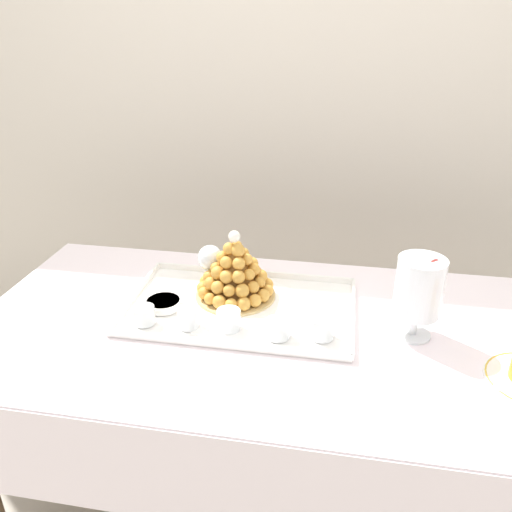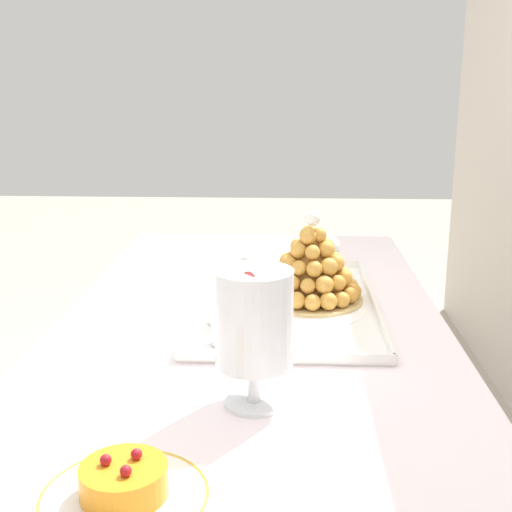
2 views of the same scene
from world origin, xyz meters
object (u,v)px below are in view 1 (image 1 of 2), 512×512
object	(u,v)px
dessert_cup_centre	(229,320)
creme_brulee_ramekin	(163,303)
dessert_cup_left	(144,316)
dessert_cup_mid_left	(188,318)
wine_glass	(210,259)
dessert_cup_mid_right	(278,329)
dessert_cup_right	(322,328)
croquembouche	(235,273)
serving_tray	(241,307)
macaron_goblet	(419,288)

from	to	relation	value
dessert_cup_centre	creme_brulee_ramekin	bearing A→B (deg)	159.99
dessert_cup_left	dessert_cup_mid_left	bearing A→B (deg)	2.26
dessert_cup_centre	wine_glass	distance (m)	0.23
dessert_cup_mid_right	creme_brulee_ramekin	world-z (taller)	dessert_cup_mid_right
dessert_cup_left	dessert_cup_right	bearing A→B (deg)	2.07
croquembouche	dessert_cup_left	size ratio (longest dim) A/B	4.07
serving_tray	creme_brulee_ramekin	distance (m)	0.21
croquembouche	dessert_cup_right	distance (m)	0.31
dessert_cup_left	dessert_cup_mid_left	distance (m)	0.12
creme_brulee_ramekin	dessert_cup_right	bearing A→B (deg)	-9.09
dessert_cup_centre	wine_glass	size ratio (longest dim) A/B	0.43
croquembouche	macaron_goblet	world-z (taller)	macaron_goblet
serving_tray	croquembouche	world-z (taller)	croquembouche
dessert_cup_centre	dessert_cup_mid_right	bearing A→B (deg)	-6.00
creme_brulee_ramekin	croquembouche	bearing A→B (deg)	26.87
serving_tray	dessert_cup_right	xyz separation A→B (m)	(0.23, -0.11, 0.03)
macaron_goblet	wine_glass	bearing A→B (deg)	166.52
macaron_goblet	wine_glass	size ratio (longest dim) A/B	1.56
dessert_cup_mid_left	dessert_cup_right	xyz separation A→B (m)	(0.34, 0.01, 0.00)
dessert_cup_mid_left	creme_brulee_ramekin	xyz separation A→B (m)	(-0.10, 0.08, -0.01)
dessert_cup_centre	macaron_goblet	bearing A→B (deg)	7.87
dessert_cup_mid_right	wine_glass	size ratio (longest dim) A/B	0.42
dessert_cup_left	dessert_cup_mid_left	size ratio (longest dim) A/B	1.02
croquembouche	dessert_cup_centre	world-z (taller)	croquembouche
serving_tray	dessert_cup_mid_left	distance (m)	0.17
dessert_cup_left	dessert_cup_centre	world-z (taller)	dessert_cup_centre
dessert_cup_centre	dessert_cup_right	world-z (taller)	dessert_cup_right
serving_tray	wine_glass	size ratio (longest dim) A/B	4.31
serving_tray	dessert_cup_left	bearing A→B (deg)	-151.79
dessert_cup_centre	dessert_cup_mid_left	bearing A→B (deg)	-175.30
croquembouche	creme_brulee_ramekin	distance (m)	0.21
serving_tray	macaron_goblet	xyz separation A→B (m)	(0.46, -0.05, 0.13)
macaron_goblet	wine_glass	xyz separation A→B (m)	(-0.56, 0.13, -0.03)
serving_tray	dessert_cup_mid_left	world-z (taller)	dessert_cup_mid_left
dessert_cup_centre	dessert_cup_right	distance (m)	0.24
croquembouche	dessert_cup_mid_left	xyz separation A→B (m)	(-0.09, -0.17, -0.05)
dessert_cup_mid_left	creme_brulee_ramekin	distance (m)	0.13
dessert_cup_left	dessert_cup_centre	size ratio (longest dim) A/B	0.91
dessert_cup_centre	dessert_cup_left	bearing A→B (deg)	-176.59
dessert_cup_centre	dessert_cup_mid_right	distance (m)	0.13
serving_tray	dessert_cup_mid_right	world-z (taller)	dessert_cup_mid_right
dessert_cup_left	macaron_goblet	bearing A→B (deg)	6.43
dessert_cup_mid_left	macaron_goblet	xyz separation A→B (m)	(0.57, 0.07, 0.10)
dessert_cup_left	wine_glass	distance (m)	0.26
serving_tray	creme_brulee_ramekin	bearing A→B (deg)	-170.04
dessert_cup_left	dessert_cup_mid_right	size ratio (longest dim) A/B	0.92
serving_tray	creme_brulee_ramekin	xyz separation A→B (m)	(-0.21, -0.04, 0.01)
creme_brulee_ramekin	wine_glass	distance (m)	0.18
dessert_cup_mid_left	serving_tray	bearing A→B (deg)	46.67
dessert_cup_mid_left	dessert_cup_left	bearing A→B (deg)	-177.74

